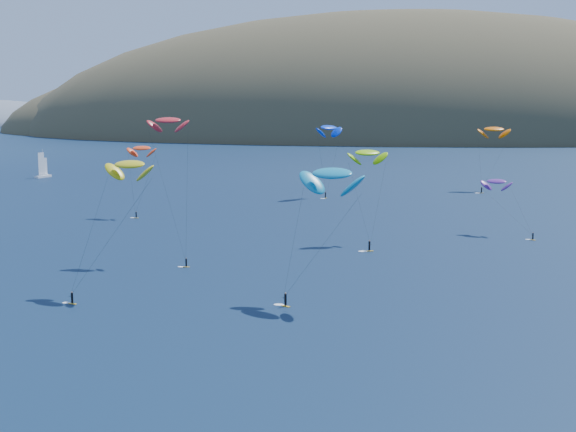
# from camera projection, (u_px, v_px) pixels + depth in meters

# --- Properties ---
(island) EXTENTS (730.00, 300.00, 210.00)m
(island) POSITION_uv_depth(u_px,v_px,m) (422.00, 149.00, 612.40)
(island) COLOR #3D3526
(island) RESTS_ON ground
(sailboat) EXTENTS (8.81, 7.76, 10.53)m
(sailboat) POSITION_uv_depth(u_px,v_px,m) (43.00, 175.00, 295.50)
(sailboat) COLOR white
(sailboat) RESTS_ON ground
(kitesurfer_1) EXTENTS (7.65, 6.97, 19.13)m
(kitesurfer_1) POSITION_uv_depth(u_px,v_px,m) (142.00, 148.00, 200.59)
(kitesurfer_1) COLOR gold
(kitesurfer_1) RESTS_ON ground
(kitesurfer_2) EXTENTS (11.16, 13.20, 22.06)m
(kitesurfer_2) POSITION_uv_depth(u_px,v_px,m) (129.00, 165.00, 122.98)
(kitesurfer_2) COLOR gold
(kitesurfer_2) RESTS_ON ground
(kitesurfer_3) EXTENTS (9.10, 15.31, 20.79)m
(kitesurfer_3) POSITION_uv_depth(u_px,v_px,m) (367.00, 153.00, 165.12)
(kitesurfer_3) COLOR gold
(kitesurfer_3) RESTS_ON ground
(kitesurfer_4) EXTENTS (9.53, 10.48, 23.33)m
(kitesurfer_4) POSITION_uv_depth(u_px,v_px,m) (329.00, 128.00, 237.81)
(kitesurfer_4) COLOR gold
(kitesurfer_4) RESTS_ON ground
(kitesurfer_5) EXTENTS (12.73, 10.39, 21.93)m
(kitesurfer_5) POSITION_uv_depth(u_px,v_px,m) (332.00, 173.00, 117.02)
(kitesurfer_5) COLOR gold
(kitesurfer_5) RESTS_ON ground
(kitesurfer_6) EXTENTS (11.27, 11.46, 13.32)m
(kitesurfer_6) POSITION_uv_depth(u_px,v_px,m) (497.00, 182.00, 175.98)
(kitesurfer_6) COLOR gold
(kitesurfer_6) RESTS_ON ground
(kitesurfer_9) EXTENTS (9.50, 10.02, 27.74)m
(kitesurfer_9) POSITION_uv_depth(u_px,v_px,m) (168.00, 121.00, 146.60)
(kitesurfer_9) COLOR gold
(kitesurfer_9) RESTS_ON ground
(kitesurfer_11) EXTENTS (10.40, 14.34, 22.17)m
(kitesurfer_11) POSITION_uv_depth(u_px,v_px,m) (494.00, 129.00, 256.03)
(kitesurfer_11) COLOR gold
(kitesurfer_11) RESTS_ON ground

